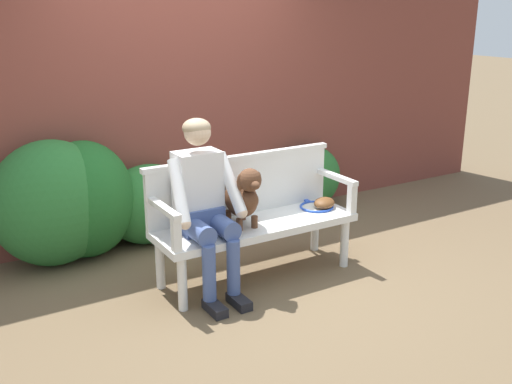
{
  "coord_description": "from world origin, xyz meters",
  "views": [
    {
      "loc": [
        -2.31,
        -3.84,
        2.13
      ],
      "look_at": [
        0.0,
        0.0,
        0.73
      ],
      "focal_mm": 42.02,
      "sensor_mm": 36.0,
      "label": 1
    }
  ],
  "objects_px": {
    "tennis_racket": "(315,206)",
    "dog_on_bench": "(243,196)",
    "garden_bench": "(256,229)",
    "person_seated": "(203,200)",
    "baseball_glove": "(324,203)"
  },
  "relations": [
    {
      "from": "dog_on_bench",
      "to": "tennis_racket",
      "type": "xyz_separation_m",
      "value": [
        0.76,
        0.09,
        -0.24
      ]
    },
    {
      "from": "baseball_glove",
      "to": "person_seated",
      "type": "bearing_deg",
      "value": 146.38
    },
    {
      "from": "dog_on_bench",
      "to": "tennis_racket",
      "type": "bearing_deg",
      "value": 7.02
    },
    {
      "from": "garden_bench",
      "to": "person_seated",
      "type": "distance_m",
      "value": 0.57
    },
    {
      "from": "garden_bench",
      "to": "baseball_glove",
      "type": "bearing_deg",
      "value": -0.65
    },
    {
      "from": "tennis_racket",
      "to": "baseball_glove",
      "type": "distance_m",
      "value": 0.09
    },
    {
      "from": "person_seated",
      "to": "tennis_racket",
      "type": "distance_m",
      "value": 1.13
    },
    {
      "from": "garden_bench",
      "to": "tennis_racket",
      "type": "bearing_deg",
      "value": 5.41
    },
    {
      "from": "dog_on_bench",
      "to": "baseball_glove",
      "type": "height_order",
      "value": "dog_on_bench"
    },
    {
      "from": "dog_on_bench",
      "to": "person_seated",
      "type": "bearing_deg",
      "value": 177.37
    },
    {
      "from": "dog_on_bench",
      "to": "baseball_glove",
      "type": "relative_size",
      "value": 2.28
    },
    {
      "from": "person_seated",
      "to": "baseball_glove",
      "type": "height_order",
      "value": "person_seated"
    },
    {
      "from": "tennis_racket",
      "to": "dog_on_bench",
      "type": "bearing_deg",
      "value": -172.98
    },
    {
      "from": "garden_bench",
      "to": "person_seated",
      "type": "bearing_deg",
      "value": -177.67
    },
    {
      "from": "tennis_racket",
      "to": "person_seated",
      "type": "bearing_deg",
      "value": -175.91
    }
  ]
}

